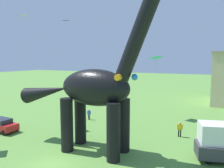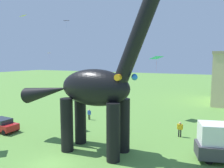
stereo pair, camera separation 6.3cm
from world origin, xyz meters
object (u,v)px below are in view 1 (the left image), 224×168
object	(u,v)px
kite_apex	(49,53)
kite_near_low	(66,21)
person_vendor_side	(180,128)
parked_sedan_left	(1,125)
dinosaur_sculpture	(94,87)
kite_drifting	(156,58)
person_photographer	(89,113)
kite_mid_right	(23,16)
kite_mid_left	(124,77)

from	to	relation	value
kite_apex	kite_near_low	xyz separation A→B (m)	(4.53, 0.27, 6.42)
person_vendor_side	parked_sedan_left	bearing A→B (deg)	101.26
dinosaur_sculpture	kite_drifting	xyz separation A→B (m)	(2.07, 14.06, 2.78)
person_photographer	dinosaur_sculpture	bearing A→B (deg)	-74.74
kite_mid_right	kite_drifting	size ratio (longest dim) A/B	0.52
kite_mid_right	kite_mid_left	world-z (taller)	kite_mid_right
parked_sedan_left	person_vendor_side	bearing A→B (deg)	23.37
person_photographer	person_vendor_side	size ratio (longest dim) A/B	0.89
kite_drifting	kite_near_low	world-z (taller)	kite_near_low
kite_apex	kite_mid_left	size ratio (longest dim) A/B	0.55
dinosaur_sculpture	parked_sedan_left	distance (m)	13.84
kite_drifting	kite_mid_right	bearing A→B (deg)	-142.73
dinosaur_sculpture	kite_drifting	bearing A→B (deg)	111.51
person_photographer	person_vendor_side	xyz separation A→B (m)	(12.69, -1.50, 0.12)
person_vendor_side	kite_near_low	distance (m)	31.39
kite_mid_right	parked_sedan_left	bearing A→B (deg)	-102.03
parked_sedan_left	person_photographer	xyz separation A→B (m)	(6.75, 8.84, 0.11)
kite_apex	kite_near_low	distance (m)	7.87
parked_sedan_left	person_photographer	bearing A→B (deg)	55.32
person_vendor_side	person_photographer	bearing A→B (deg)	73.83
dinosaur_sculpture	kite_apex	xyz separation A→B (m)	(-22.49, 19.17, 3.90)
dinosaur_sculpture	person_photographer	xyz separation A→B (m)	(-6.08, 8.78, -5.08)
person_photographer	kite_near_low	size ratio (longest dim) A/B	1.01
kite_mid_right	kite_drifting	xyz separation A→B (m)	(14.19, 10.80, -5.17)
person_photographer	person_vendor_side	bearing A→B (deg)	-26.17
person_photographer	kite_apex	world-z (taller)	kite_apex
parked_sedan_left	kite_near_low	xyz separation A→B (m)	(-5.13, 19.49, 15.52)
dinosaur_sculpture	parked_sedan_left	size ratio (longest dim) A/B	3.88
kite_near_low	kite_mid_left	bearing A→B (deg)	-42.90
kite_mid_right	kite_near_low	xyz separation A→B (m)	(-5.84, 16.17, 2.37)
kite_near_low	parked_sedan_left	bearing A→B (deg)	-75.25
dinosaur_sculpture	kite_mid_right	size ratio (longest dim) A/B	13.98
person_photographer	kite_mid_left	distance (m)	14.08
kite_mid_left	person_vendor_side	bearing A→B (deg)	63.79
parked_sedan_left	kite_mid_right	distance (m)	13.58
parked_sedan_left	person_photographer	size ratio (longest dim) A/B	2.82
dinosaur_sculpture	parked_sedan_left	world-z (taller)	dinosaur_sculpture
kite_mid_right	kite_mid_left	xyz separation A→B (m)	(15.12, -3.31, -6.88)
parked_sedan_left	kite_apex	xyz separation A→B (m)	(-9.66, 19.22, 9.10)
person_vendor_side	kite_apex	xyz separation A→B (m)	(-29.10, 11.89, 8.87)
kite_apex	kite_near_low	bearing A→B (deg)	3.40
kite_mid_right	kite_mid_left	size ratio (longest dim) A/B	0.62
kite_mid_left	kite_drifting	distance (m)	14.24
dinosaur_sculpture	kite_mid_left	bearing A→B (deg)	29.02
kite_mid_left	kite_mid_right	bearing A→B (deg)	167.65
kite_apex	kite_near_low	world-z (taller)	kite_near_low
kite_drifting	kite_near_low	bearing A→B (deg)	164.99
person_vendor_side	kite_near_low	xyz separation A→B (m)	(-24.57, 12.15, 15.29)
person_photographer	person_vendor_side	world-z (taller)	person_vendor_side
person_vendor_side	kite_apex	bearing A→B (deg)	58.36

